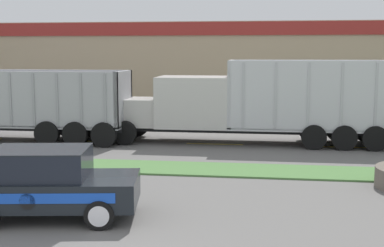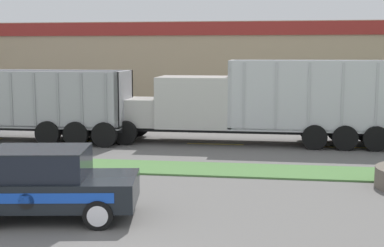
# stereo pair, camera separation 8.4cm
# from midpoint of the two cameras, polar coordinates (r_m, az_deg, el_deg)

# --- Properties ---
(grass_verge) EXTENTS (120.00, 1.99, 0.06)m
(grass_verge) POSITION_cam_midpoint_polar(r_m,az_deg,el_deg) (18.00, -2.91, -4.74)
(grass_verge) COLOR #517F42
(grass_verge) RESTS_ON ground_plane
(centre_line_3) EXTENTS (2.40, 0.14, 0.01)m
(centre_line_3) POSITION_cam_midpoint_polar(r_m,az_deg,el_deg) (23.82, -10.45, -1.84)
(centre_line_3) COLOR yellow
(centre_line_3) RESTS_ON ground_plane
(centre_line_4) EXTENTS (2.40, 0.14, 0.01)m
(centre_line_4) POSITION_cam_midpoint_polar(r_m,az_deg,el_deg) (22.68, 2.59, -2.20)
(centre_line_4) COLOR yellow
(centre_line_4) RESTS_ON ground_plane
(centre_line_5) EXTENTS (2.40, 0.14, 0.01)m
(centre_line_5) POSITION_cam_midpoint_polar(r_m,az_deg,el_deg) (22.79, 16.24, -2.45)
(centre_line_5) COLOR yellow
(centre_line_5) RESTS_ON ground_plane
(dump_truck_far_right) EXTENTS (12.07, 2.56, 3.54)m
(dump_truck_far_right) POSITION_cam_midpoint_polar(r_m,az_deg,el_deg) (22.87, 3.47, 1.77)
(dump_truck_far_right) COLOR black
(dump_truck_far_right) RESTS_ON ground_plane
(rally_car) EXTENTS (4.29, 2.47, 1.69)m
(rally_car) POSITION_cam_midpoint_polar(r_m,az_deg,el_deg) (13.07, -15.04, -6.08)
(rally_car) COLOR black
(rally_car) RESTS_ON ground_plane
(store_building_backdrop) EXTENTS (36.26, 12.10, 5.71)m
(store_building_backdrop) POSITION_cam_midpoint_polar(r_m,az_deg,el_deg) (39.23, -0.51, 6.21)
(store_building_backdrop) COLOR tan
(store_building_backdrop) RESTS_ON ground_plane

